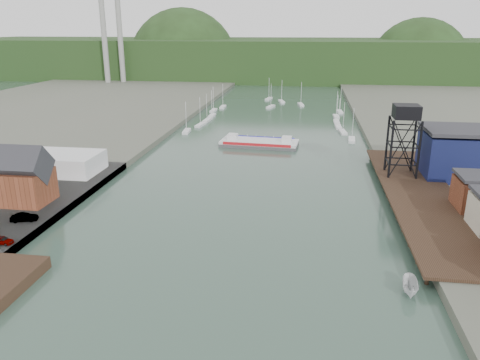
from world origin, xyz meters
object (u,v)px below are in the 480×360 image
(harbor_building, at_px, (18,180))
(lift_tower, at_px, (406,116))
(car_west_a, at_px, (2,240))
(motorboat, at_px, (410,287))
(chain_ferry, at_px, (259,143))

(harbor_building, distance_m, lift_tower, 82.49)
(car_west_a, bearing_deg, motorboat, -86.03)
(lift_tower, relative_size, car_west_a, 4.27)
(motorboat, height_order, car_west_a, car_west_a)
(harbor_building, height_order, lift_tower, lift_tower)
(chain_ferry, height_order, car_west_a, chain_ferry)
(motorboat, bearing_deg, car_west_a, -175.50)
(lift_tower, height_order, motorboat, lift_tower)
(chain_ferry, bearing_deg, harbor_building, -120.60)
(harbor_building, distance_m, chain_ferry, 71.79)
(harbor_building, xyz_separation_m, motorboat, (70.15, -20.99, -5.05))
(harbor_building, bearing_deg, chain_ferry, 54.90)
(chain_ferry, xyz_separation_m, motorboat, (28.98, -79.57, 0.08))
(harbor_building, bearing_deg, car_west_a, -65.70)
(lift_tower, distance_m, chain_ferry, 49.34)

